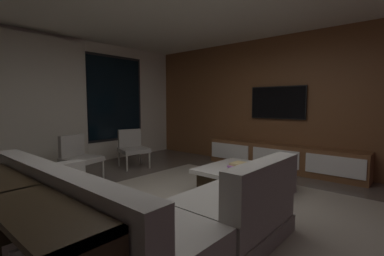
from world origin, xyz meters
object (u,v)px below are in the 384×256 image
at_px(console_table_behind_couch, 15,236).
at_px(sectional_couch, 134,217).
at_px(accent_chair_near_window, 132,146).
at_px(accent_chair_by_curtain, 78,155).
at_px(media_console, 282,158).
at_px(book_stack_on_coffee_table, 238,166).
at_px(coffee_table, 243,179).
at_px(mounted_tv, 278,103).

bearing_deg(console_table_behind_couch, sectional_couch, -8.20).
bearing_deg(console_table_behind_couch, accent_chair_near_window, 41.30).
relative_size(sectional_couch, console_table_behind_couch, 1.19).
distance_m(accent_chair_by_curtain, media_console, 3.84).
bearing_deg(media_console, book_stack_on_coffee_table, -177.69).
distance_m(accent_chair_near_window, media_console, 3.07).
height_order(coffee_table, accent_chair_near_window, accent_chair_near_window).
relative_size(media_console, console_table_behind_couch, 1.48).
xyz_separation_m(coffee_table, console_table_behind_couch, (-2.97, 0.09, 0.23)).
xyz_separation_m(coffee_table, mounted_tv, (1.82, 0.28, 1.16)).
bearing_deg(media_console, accent_chair_near_window, 124.45).
bearing_deg(accent_chair_by_curtain, accent_chair_near_window, 3.75).
distance_m(coffee_table, console_table_behind_couch, 2.98).
bearing_deg(sectional_couch, book_stack_on_coffee_table, 1.68).
xyz_separation_m(sectional_couch, coffee_table, (2.05, 0.04, -0.10)).
height_order(book_stack_on_coffee_table, accent_chair_near_window, accent_chair_near_window).
bearing_deg(accent_chair_near_window, accent_chair_by_curtain, -176.25).
distance_m(sectional_couch, accent_chair_by_curtain, 2.69).
distance_m(sectional_couch, console_table_behind_couch, 0.93).
relative_size(sectional_couch, accent_chair_by_curtain, 3.21).
xyz_separation_m(accent_chair_near_window, media_console, (1.73, -2.53, -0.18)).
bearing_deg(coffee_table, book_stack_on_coffee_table, 174.99).
distance_m(sectional_couch, media_console, 3.70).
bearing_deg(coffee_table, accent_chair_by_curtain, 117.29).
distance_m(book_stack_on_coffee_table, mounted_tv, 2.19).
distance_m(accent_chair_by_curtain, console_table_behind_couch, 2.95).
height_order(coffee_table, mounted_tv, mounted_tv).
xyz_separation_m(accent_chair_near_window, mounted_tv, (1.92, -2.33, 0.92)).
xyz_separation_m(sectional_couch, console_table_behind_couch, (-0.91, 0.13, 0.13)).
bearing_deg(coffee_table, accent_chair_near_window, 92.01).
bearing_deg(accent_chair_near_window, coffee_table, -87.99).
xyz_separation_m(coffee_table, accent_chair_by_curtain, (-1.31, 2.53, 0.25)).
bearing_deg(console_table_behind_couch, media_console, -0.04).
bearing_deg(accent_chair_by_curtain, book_stack_on_coffee_table, -65.02).
bearing_deg(sectional_couch, console_table_behind_couch, 171.80).
bearing_deg(accent_chair_by_curtain, sectional_couch, -106.15).
height_order(sectional_couch, accent_chair_by_curtain, sectional_couch).
bearing_deg(book_stack_on_coffee_table, mounted_tv, 7.85).
relative_size(accent_chair_near_window, media_console, 0.25).
xyz_separation_m(media_console, mounted_tv, (0.18, 0.20, 1.10)).
relative_size(book_stack_on_coffee_table, mounted_tv, 0.25).
distance_m(book_stack_on_coffee_table, console_table_behind_couch, 2.83).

